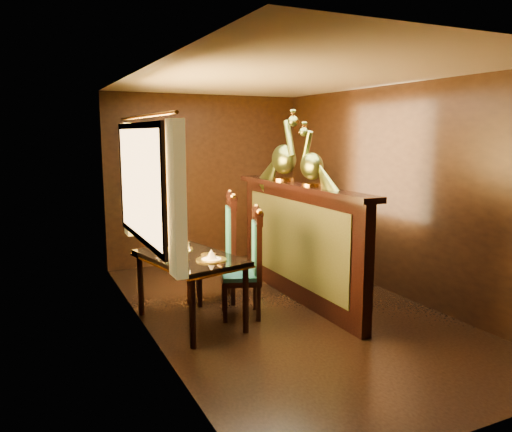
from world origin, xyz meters
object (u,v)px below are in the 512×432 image
(peacock_left, at_px, (312,154))
(peacock_right, at_px, (284,146))
(chair_left, at_px, (251,260))
(dining_table, at_px, (190,262))
(chair_right, at_px, (225,244))

(peacock_left, height_order, peacock_right, peacock_right)
(peacock_left, bearing_deg, chair_left, 179.15)
(dining_table, distance_m, peacock_left, 1.74)
(chair_left, height_order, peacock_right, peacock_right)
(chair_left, bearing_deg, peacock_right, 60.40)
(chair_right, relative_size, peacock_right, 1.52)
(chair_right, xyz_separation_m, peacock_right, (0.78, 0.03, 1.11))
(chair_left, xyz_separation_m, peacock_right, (0.73, 0.62, 1.17))
(chair_right, height_order, peacock_right, peacock_right)
(chair_right, xyz_separation_m, peacock_left, (0.78, -0.59, 1.04))
(dining_table, relative_size, chair_left, 1.14)
(chair_right, distance_m, peacock_left, 1.43)
(dining_table, bearing_deg, peacock_right, 9.38)
(dining_table, height_order, peacock_left, peacock_left)
(peacock_left, distance_m, peacock_right, 0.63)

